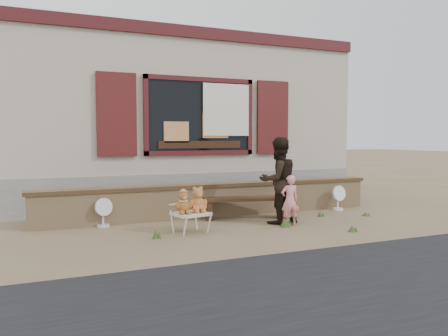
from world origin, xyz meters
name	(u,v)px	position (x,y,z in m)	size (l,w,h in m)	color
ground	(237,225)	(0.00, 0.00, 0.00)	(80.00, 80.00, 0.00)	brown
shopfront	(169,122)	(0.00, 4.49, 2.00)	(8.04, 5.13, 4.00)	#9E9380
brick_wall	(216,199)	(0.00, 1.00, 0.34)	(7.10, 0.36, 0.67)	tan
bench	(246,203)	(0.42, 0.51, 0.31)	(1.69, 0.72, 0.42)	#321F11
folding_chair	(191,215)	(-0.96, -0.26, 0.30)	(0.64, 0.59, 0.34)	beige
teddy_bear_left	(183,202)	(-1.10, -0.30, 0.53)	(0.29, 0.25, 0.39)	brown
teddy_bear_right	(198,199)	(-0.83, -0.23, 0.55)	(0.32, 0.28, 0.43)	#9B5D2B
child	(290,200)	(0.86, -0.39, 0.46)	(0.33, 0.22, 0.91)	pink
adult	(278,181)	(0.78, -0.13, 0.79)	(0.77, 0.60, 1.59)	black
fan_left	(103,212)	(-2.25, 0.80, 0.26)	(0.33, 0.22, 0.52)	silver
fan_right	(338,198)	(2.73, 0.66, 0.27)	(0.34, 0.23, 0.54)	white
grass_tufts	(297,222)	(1.01, -0.42, 0.06)	(4.53, 1.56, 0.16)	#354C1E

